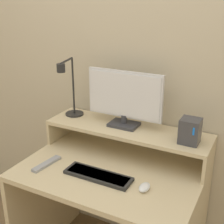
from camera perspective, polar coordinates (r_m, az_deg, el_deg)
The scene contains 9 objects.
wall_back at distance 1.94m, azimuth 5.19°, elevation 8.24°, with size 6.00×0.05×2.50m.
desk at distance 1.92m, azimuth -0.18°, elevation -16.17°, with size 1.01×0.71×0.75m.
monitor_shelf at distance 1.90m, azimuth 2.77°, elevation -3.63°, with size 1.01×0.29×0.17m.
monitor at distance 1.85m, azimuth 2.29°, elevation 2.62°, with size 0.47×0.13×0.34m.
desk_lamp at distance 1.99m, azimuth -7.74°, elevation 3.57°, with size 0.13×0.26×0.39m.
router_dock at distance 1.72m, azimuth 14.09°, elevation -3.39°, with size 0.11×0.10×0.14m.
keyboard at distance 1.71m, azimuth -2.56°, elevation -11.50°, with size 0.38×0.12×0.02m.
mouse at distance 1.62m, azimuth 5.95°, elevation -13.53°, with size 0.05×0.09×0.03m.
remote_control at distance 1.86m, azimuth -11.88°, elevation -9.26°, with size 0.06×0.20×0.02m.
Camera 1 is at (0.71, -1.01, 1.67)m, focal length 50.00 mm.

